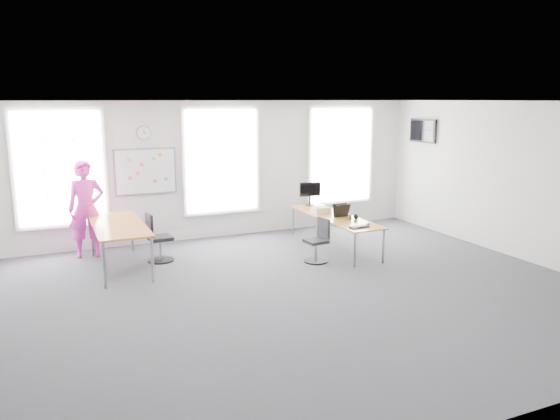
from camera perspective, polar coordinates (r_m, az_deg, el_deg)
name	(u,v)px	position (r m, az deg, el deg)	size (l,w,h in m)	color
floor	(283,294)	(8.72, 0.29, -8.82)	(10.00, 10.00, 0.00)	#26262B
ceiling	(283,101)	(8.17, 0.31, 11.31)	(10.00, 10.00, 0.00)	white
wall_back	(208,170)	(12.03, -7.53, 4.12)	(10.00, 10.00, 0.00)	silver
wall_front	(471,279)	(5.05, 19.33, -6.80)	(10.00, 10.00, 0.00)	silver
wall_right	(524,182)	(11.29, 24.16, 2.73)	(10.00, 10.00, 0.00)	silver
window_left	(60,168)	(11.51, -22.01, 4.05)	(1.60, 0.06, 2.20)	silver
window_mid	(221,161)	(12.07, -6.14, 5.13)	(1.60, 0.06, 2.20)	silver
window_right	(340,155)	(13.29, 6.34, 5.71)	(1.60, 0.06, 2.20)	silver
desk_right	(334,218)	(11.27, 5.69, -0.82)	(0.74, 2.77, 0.67)	#B26E30
desk_left	(119,228)	(10.27, -16.52, -1.80)	(0.89, 2.23, 0.82)	#B26E30
chair_right	(318,243)	(10.34, 4.00, -3.43)	(0.45, 0.45, 0.83)	black
chair_left	(157,240)	(10.57, -12.72, -3.11)	(0.50, 0.50, 0.94)	black
person	(86,209)	(11.19, -19.58, 0.11)	(0.69, 0.45, 1.89)	#EB2FB5
whiteboard	(146,172)	(11.70, -13.86, 3.92)	(1.20, 0.03, 0.90)	white
wall_clock	(144,133)	(11.62, -14.05, 7.83)	(0.30, 0.30, 0.04)	gray
tv	(423,131)	(13.37, 14.71, 8.02)	(0.06, 0.90, 0.55)	black
keyboard	(359,227)	(10.29, 8.30, -1.77)	(0.40, 0.14, 0.02)	black
mouse	(368,224)	(10.52, 9.19, -1.45)	(0.07, 0.11, 0.04)	black
lens_cap	(355,221)	(10.78, 7.84, -1.19)	(0.06, 0.06, 0.01)	black
headphones	(352,217)	(10.94, 7.58, -0.74)	(0.19, 0.10, 0.11)	black
laptop_sleeve	(341,210)	(11.15, 6.41, -0.04)	(0.33, 0.19, 0.27)	black
paper_stack	(321,210)	(11.52, 4.32, 0.01)	(0.35, 0.26, 0.12)	beige
monitor	(310,192)	(12.23, 3.16, 1.93)	(0.48, 0.20, 0.53)	black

